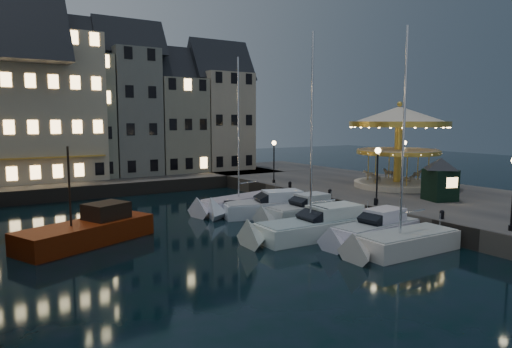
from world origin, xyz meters
TOP-DOWN VIEW (x-y plane):
  - ground at (0.00, 0.00)m, footprint 160.00×160.00m
  - quay_east at (14.00, 6.00)m, footprint 16.00×56.00m
  - quay_north at (-8.00, 28.00)m, footprint 44.00×12.00m
  - quaywall_e at (6.00, 6.00)m, footprint 0.15×44.00m
  - quaywall_n at (-6.00, 22.00)m, footprint 48.00×0.15m
  - streetlamp_b at (7.20, 1.00)m, footprint 0.44×0.44m
  - streetlamp_c at (7.20, 14.50)m, footprint 0.44×0.44m
  - streetlamp_d at (18.50, 8.00)m, footprint 0.44×0.44m
  - bollard_a at (6.60, -5.00)m, footprint 0.30×0.30m
  - bollard_b at (6.60, 0.50)m, footprint 0.30×0.30m
  - bollard_c at (6.60, 5.50)m, footprint 0.30×0.30m
  - bollard_d at (6.60, 11.00)m, footprint 0.30×0.30m
  - townhouse_nb at (-14.05, 30.00)m, footprint 6.16×8.00m
  - townhouse_nc at (-8.00, 30.00)m, footprint 6.82×8.00m
  - townhouse_nd at (-2.25, 30.00)m, footprint 5.50×8.00m
  - townhouse_ne at (3.20, 30.00)m, footprint 6.16×8.00m
  - townhouse_nf at (9.25, 30.00)m, footprint 6.82×8.00m
  - hotel_corner at (-14.00, 30.00)m, footprint 17.60×9.00m
  - motorboat_a at (1.93, -5.73)m, footprint 7.33×2.54m
  - motorboat_b at (2.42, -3.18)m, footprint 7.44×2.74m
  - motorboat_c at (0.30, -0.41)m, footprint 10.01×2.89m
  - motorboat_d at (2.35, 3.93)m, footprint 6.98×2.46m
  - motorboat_e at (1.21, 6.79)m, footprint 8.73×4.55m
  - motorboat_f at (0.65, 9.82)m, footprint 9.34×4.27m
  - red_fishing_boat at (-12.38, 5.85)m, footprint 8.68×5.94m
  - carousel at (15.28, 6.01)m, footprint 9.00×9.00m
  - ticket_kiosk at (12.34, -0.66)m, footprint 3.20×3.20m

SIDE VIEW (x-z plane):
  - ground at x=0.00m, z-range 0.00..0.00m
  - motorboat_f at x=0.65m, z-range -5.66..6.72m
  - motorboat_a at x=1.93m, z-range -5.59..6.67m
  - motorboat_d at x=2.35m, z-range -0.44..1.71m
  - motorboat_b at x=2.42m, z-range -0.44..1.71m
  - motorboat_e at x=1.21m, z-range -0.43..1.72m
  - quay_east at x=14.00m, z-range 0.00..1.30m
  - quay_north at x=-8.00m, z-range 0.00..1.30m
  - quaywall_e at x=6.00m, z-range 0.00..1.30m
  - quaywall_n at x=-6.00m, z-range 0.00..1.30m
  - motorboat_c at x=0.30m, z-range -5.98..7.34m
  - red_fishing_boat at x=-12.38m, z-range -2.37..3.79m
  - bollard_a at x=6.60m, z-range 1.32..1.89m
  - bollard_b at x=6.60m, z-range 1.32..1.89m
  - bollard_c at x=6.60m, z-range 1.32..1.89m
  - bollard_d at x=6.60m, z-range 1.32..1.89m
  - ticket_kiosk at x=12.34m, z-range 1.65..5.40m
  - streetlamp_b at x=7.20m, z-range 1.93..6.10m
  - streetlamp_c at x=7.20m, z-range 1.93..6.10m
  - streetlamp_d at x=18.50m, z-range 1.93..6.10m
  - carousel at x=15.28m, z-range 2.55..10.42m
  - townhouse_ne at x=3.20m, z-range 1.38..14.18m
  - townhouse_nb at x=-14.05m, z-range 1.38..15.18m
  - townhouse_nf at x=9.25m, z-range 1.38..15.18m
  - townhouse_nc at x=-8.00m, z-range 1.38..16.18m
  - townhouse_nd at x=-2.25m, z-range 1.38..17.18m
  - hotel_corner at x=-14.00m, z-range 1.38..18.18m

